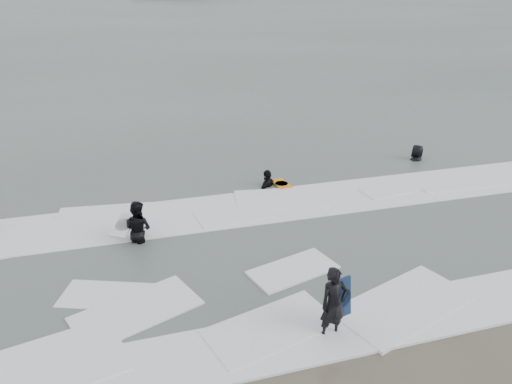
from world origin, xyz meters
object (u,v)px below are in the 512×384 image
object	(u,v)px
surfer_right_far	(416,161)
surfer_right_near	(268,187)
surfer_centre	(331,336)
surfer_wading	(139,241)

from	to	relation	value
surfer_right_far	surfer_right_near	bearing A→B (deg)	-29.37
surfer_centre	surfer_right_near	bearing A→B (deg)	75.88
surfer_centre	surfer_wading	distance (m)	6.76
surfer_centre	surfer_right_near	world-z (taller)	surfer_right_near
surfer_wading	surfer_right_far	distance (m)	12.48
surfer_centre	surfer_right_far	world-z (taller)	surfer_right_far
surfer_centre	surfer_right_far	bearing A→B (deg)	42.40
surfer_wading	surfer_right_near	world-z (taller)	surfer_wading
surfer_centre	surfer_wading	xyz separation A→B (m)	(-3.92, 5.51, 0.00)
surfer_centre	surfer_right_near	size ratio (longest dim) A/B	0.97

